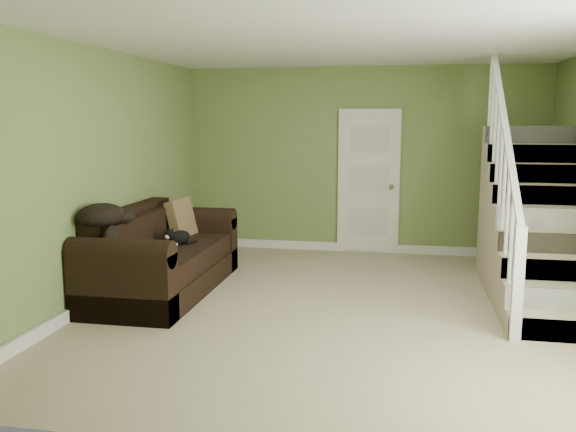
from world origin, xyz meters
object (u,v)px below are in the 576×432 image
at_px(sofa, 160,260).
at_px(side_table, 188,241).
at_px(banana, 171,254).
at_px(cat, 179,237).

distance_m(sofa, side_table, 1.42).
bearing_deg(side_table, banana, -75.03).
relative_size(cat, banana, 2.60).
bearing_deg(cat, banana, -54.35).
bearing_deg(banana, cat, 78.58).
bearing_deg(sofa, banana, -55.55).
height_order(sofa, side_table, sofa).
bearing_deg(sofa, cat, 40.75).
relative_size(sofa, banana, 13.68).
distance_m(cat, banana, 0.60).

